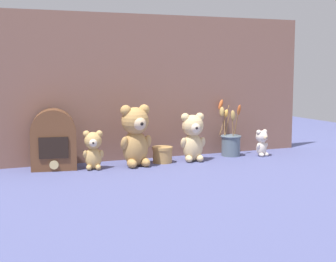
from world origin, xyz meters
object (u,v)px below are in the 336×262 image
decorative_tin_tall (162,155)px  teddy_bear_small (93,149)px  vintage_radio (54,140)px  teddy_bear_medium (193,136)px  teddy_bear_tiny (262,142)px  flower_vase (231,141)px  teddy_bear_large (136,134)px

decorative_tin_tall → teddy_bear_small: bearing=-175.0°
vintage_radio → decorative_tin_tall: size_ratio=2.76×
teddy_bear_medium → teddy_bear_tiny: size_ratio=1.71×
flower_vase → vintage_radio: (-0.92, 0.00, 0.06)m
teddy_bear_tiny → flower_vase: bearing=154.1°
teddy_bear_tiny → vintage_radio: size_ratio=0.51×
vintage_radio → teddy_bear_large: bearing=-12.3°
teddy_bear_large → teddy_bear_medium: bearing=2.8°
teddy_bear_medium → decorative_tin_tall: (-0.16, 0.02, -0.09)m
flower_vase → vintage_radio: 0.93m
teddy_bear_small → flower_vase: size_ratio=0.61×
teddy_bear_large → teddy_bear_small: (-0.20, 0.00, -0.06)m
teddy_bear_large → flower_vase: (0.55, 0.08, -0.07)m
teddy_bear_large → teddy_bear_small: 0.21m
vintage_radio → flower_vase: bearing=-0.3°
decorative_tin_tall → teddy_bear_medium: bearing=-7.3°
teddy_bear_large → teddy_bear_medium: teddy_bear_large is taller
teddy_bear_tiny → flower_vase: size_ratio=0.47×
teddy_bear_small → vintage_radio: size_ratio=0.65×
flower_vase → decorative_tin_tall: flower_vase is taller
teddy_bear_medium → flower_vase: bearing=13.7°
teddy_bear_large → teddy_bear_small: bearing=178.8°
teddy_bear_large → decorative_tin_tall: 0.19m
teddy_bear_tiny → flower_vase: flower_vase is taller
vintage_radio → teddy_bear_small: bearing=-24.7°
flower_vase → decorative_tin_tall: 0.41m
flower_vase → decorative_tin_tall: size_ratio=2.95×
decorative_tin_tall → vintage_radio: bearing=175.0°
teddy_bear_medium → decorative_tin_tall: bearing=172.7°
teddy_bear_large → teddy_bear_medium: size_ratio=1.21×
teddy_bear_medium → teddy_bear_small: teddy_bear_medium is taller
teddy_bear_medium → teddy_bear_small: 0.51m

